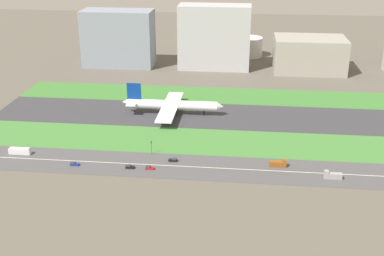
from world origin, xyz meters
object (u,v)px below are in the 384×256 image
Objects in this scene: bus_0 at (20,151)px; fuel_tank_centre at (288,48)px; hangar_building at (214,37)px; office_tower at (309,54)px; car_1 at (173,160)px; traffic_light at (151,146)px; terminal_building at (118,38)px; fuel_tank_west at (248,47)px; airliner at (171,105)px; car_4 at (149,168)px; truck_0 at (278,164)px; car_3 at (74,164)px; fuel_tank_east at (316,50)px; truck_1 at (332,175)px; car_0 at (130,167)px.

bus_0 is 274.33m from fuel_tank_centre.
hangar_building is 1.03× the size of office_tower.
car_1 is 238.36m from fuel_tank_centre.
terminal_building is (-60.45, 174.01, 19.19)m from traffic_light.
fuel_tank_west is (117.97, 227.00, 6.86)m from bus_0.
car_4 is at bearing -89.23° from airliner.
truck_0 reaches higher than car_3.
airliner is 97.72m from bus_0.
traffic_light is at bearing 6.62° from bus_0.
car_3 is 266.21m from fuel_tank_centre.
fuel_tank_east reaches higher than bus_0.
bus_0 is at bearing -132.71° from office_tower.
fuel_tank_west reaches higher than traffic_light.
car_4 is 0.17× the size of fuel_tank_west.
car_4 is 1.00× the size of car_3.
fuel_tank_centre reaches higher than traffic_light.
traffic_light is at bearing -111.22° from fuel_tank_centre.
fuel_tank_west is at bearing 22.33° from terminal_building.
car_1 is at bearing -7.32° from truck_1.
traffic_light is 224.49m from fuel_tank_west.
bus_0 is at bearing -116.25° from hangar_building.
car_4 is at bearing -82.96° from traffic_light.
bus_0 is at bearing -180.00° from car_1.
traffic_light is at bearing -113.12° from car_0.
car_4 is at bearing -71.92° from terminal_building.
car_0 is 264.85m from fuel_tank_east.
car_4 and car_0 have the same top height.
fuel_tank_centre is at bearing 0.00° from fuel_tank_west.
fuel_tank_centre is at bearing -111.36° from car_0.
car_3 is 278.63m from fuel_tank_east.
airliner is 117.41m from hangar_building.
airliner is 14.77× the size of car_4.
fuel_tank_centre is (85.03, 219.01, 3.97)m from traffic_light.
fuel_tank_centre is (64.15, 45.00, -17.99)m from hangar_building.
office_tower is 46.80m from fuel_tank_east.
office_tower reaches higher than car_3.
fuel_tank_west is (49.10, 219.01, 4.38)m from traffic_light.
truck_0 is 134.52m from bus_0.
fuel_tank_centre is at bearing 68.78° from traffic_light.
car_4 is 0.52× the size of truck_0.
hangar_building reaches higher than car_1.
terminal_building is at bearing -157.67° from fuel_tank_west.
car_1 is at bearing -115.42° from office_tower.
fuel_tank_east is at bearing 78.86° from truck_0.
traffic_light is 0.12× the size of terminal_building.
truck_0 is at bearing -55.28° from terminal_building.
truck_1 is 98.23m from car_0.
fuel_tank_west reaches higher than car_0.
fuel_tank_east reaches higher than truck_1.
hangar_building is at bearing -144.95° from fuel_tank_centre.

